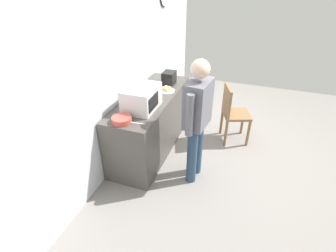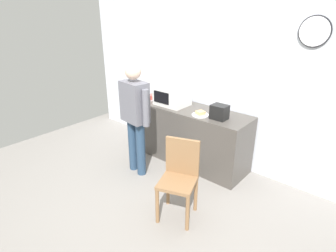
# 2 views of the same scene
# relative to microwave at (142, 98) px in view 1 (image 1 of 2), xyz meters

# --- Properties ---
(ground_plane) EXTENTS (6.00, 6.00, 0.00)m
(ground_plane) POSITION_rel_microwave_xyz_m (0.54, -1.19, -1.04)
(ground_plane) COLOR gray
(back_wall) EXTENTS (5.40, 0.13, 2.60)m
(back_wall) POSITION_rel_microwave_xyz_m (0.54, 0.41, 0.26)
(back_wall) COLOR silver
(back_wall) RESTS_ON ground_plane
(kitchen_counter) EXTENTS (1.83, 0.62, 0.89)m
(kitchen_counter) POSITION_rel_microwave_xyz_m (0.37, 0.03, -0.60)
(kitchen_counter) COLOR #4C4742
(kitchen_counter) RESTS_ON ground_plane
(microwave) EXTENTS (0.50, 0.39, 0.30)m
(microwave) POSITION_rel_microwave_xyz_m (0.00, 0.00, 0.00)
(microwave) COLOR silver
(microwave) RESTS_ON kitchen_counter
(sandwich_plate) EXTENTS (0.24, 0.24, 0.07)m
(sandwich_plate) POSITION_rel_microwave_xyz_m (0.62, -0.12, -0.13)
(sandwich_plate) COLOR white
(sandwich_plate) RESTS_ON kitchen_counter
(salad_bowl) EXTENTS (0.24, 0.24, 0.07)m
(salad_bowl) POSITION_rel_microwave_xyz_m (-0.41, 0.08, -0.12)
(salad_bowl) COLOR #C64C42
(salad_bowl) RESTS_ON kitchen_counter
(toaster) EXTENTS (0.22, 0.18, 0.20)m
(toaster) POSITION_rel_microwave_xyz_m (0.89, -0.06, -0.05)
(toaster) COLOR black
(toaster) RESTS_ON kitchen_counter
(fork_utensil) EXTENTS (0.04, 0.17, 0.01)m
(fork_utensil) POSITION_rel_microwave_xyz_m (-0.37, -0.12, -0.15)
(fork_utensil) COLOR silver
(fork_utensil) RESTS_ON kitchen_counter
(spoon_utensil) EXTENTS (0.09, 0.16, 0.01)m
(spoon_utensil) POSITION_rel_microwave_xyz_m (0.67, 0.23, -0.15)
(spoon_utensil) COLOR silver
(spoon_utensil) RESTS_ON kitchen_counter
(person_standing) EXTENTS (0.59, 0.29, 1.64)m
(person_standing) POSITION_rel_microwave_xyz_m (-0.05, -0.75, -0.08)
(person_standing) COLOR navy
(person_standing) RESTS_ON ground_plane
(wooden_chair) EXTENTS (0.51, 0.51, 0.94)m
(wooden_chair) POSITION_rel_microwave_xyz_m (1.01, -1.07, -0.52)
(wooden_chair) COLOR olive
(wooden_chair) RESTS_ON ground_plane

